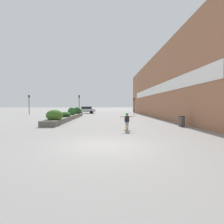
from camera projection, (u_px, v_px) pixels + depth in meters
ground_plane at (105, 146)px, 7.58m from camera, size 300.00×300.00×0.00m
building_wall_right at (158, 86)px, 25.01m from camera, size 0.67×44.00×9.21m
planter_box at (68, 116)px, 21.52m from camera, size 1.56×15.47×1.48m
skateboard at (127, 130)px, 12.05m from camera, size 0.42×0.59×0.09m
skateboarder at (127, 119)px, 12.02m from camera, size 1.00×0.54×1.15m
trash_bin at (182, 121)px, 14.59m from camera, size 0.52×0.52×0.87m
car_leftmost at (86, 110)px, 38.14m from camera, size 3.99×2.01×1.51m
car_center_left at (171, 110)px, 39.40m from camera, size 4.61×2.03×1.41m
traffic_light_left at (79, 101)px, 33.64m from camera, size 0.28×0.30×3.72m
traffic_light_right at (134, 103)px, 34.37m from camera, size 0.28×0.30×3.19m
traffic_light_far_left at (29, 101)px, 33.90m from camera, size 0.28×0.30×3.76m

